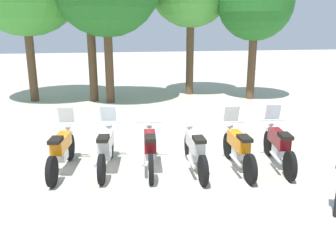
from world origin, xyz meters
TOP-DOWN VIEW (x-y plane):
  - ground_plane at (0.00, 0.00)m, footprint 80.00×80.00m
  - motorcycle_0 at (-2.48, 0.39)m, footprint 0.71×2.18m
  - motorcycle_1 at (-1.49, 0.32)m, footprint 0.69×2.18m
  - motorcycle_2 at (-0.50, 0.13)m, footprint 0.66×2.19m
  - motorcycle_3 at (0.50, -0.16)m, footprint 0.62×2.19m
  - motorcycle_4 at (1.49, -0.26)m, footprint 0.62×2.19m
  - motorcycle_5 at (2.49, -0.27)m, footprint 0.72×2.17m
  - tree_4 at (5.24, 7.62)m, footprint 3.26×3.26m

SIDE VIEW (x-z plane):
  - ground_plane at x=0.00m, z-range 0.00..0.00m
  - motorcycle_2 at x=-0.50m, z-range 0.01..1.00m
  - motorcycle_3 at x=0.50m, z-range 0.01..1.00m
  - motorcycle_0 at x=-2.48m, z-range -0.17..1.20m
  - motorcycle_1 at x=-1.49m, z-range -0.17..1.20m
  - motorcycle_4 at x=1.49m, z-range -0.17..1.20m
  - motorcycle_5 at x=2.49m, z-range -0.17..1.20m
  - tree_4 at x=5.24m, z-range 1.26..7.10m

